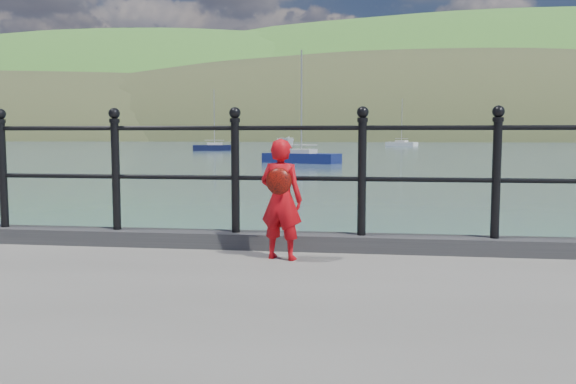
# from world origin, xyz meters

# --- Properties ---
(ground) EXTENTS (600.00, 600.00, 0.00)m
(ground) POSITION_xyz_m (0.00, 0.00, 0.00)
(ground) COLOR #2D4251
(ground) RESTS_ON ground
(kerb) EXTENTS (60.00, 0.30, 0.15)m
(kerb) POSITION_xyz_m (0.00, -0.15, 1.07)
(kerb) COLOR #28282B
(kerb) RESTS_ON quay
(railing) EXTENTS (18.11, 0.11, 1.20)m
(railing) POSITION_xyz_m (0.00, -0.15, 1.82)
(railing) COLOR black
(railing) RESTS_ON kerb
(far_shore) EXTENTS (830.00, 200.00, 156.00)m
(far_shore) POSITION_xyz_m (38.34, 239.41, -22.57)
(far_shore) COLOR #333A21
(far_shore) RESTS_ON ground
(child) EXTENTS (0.44, 0.36, 1.05)m
(child) POSITION_xyz_m (-0.09, -0.63, 1.53)
(child) COLOR red
(child) RESTS_ON quay
(launch_white) EXTENTS (2.86, 4.97, 1.81)m
(launch_white) POSITION_xyz_m (-8.59, 57.91, 0.90)
(launch_white) COLOR white
(launch_white) RESTS_ON ground
(sailboat_left) EXTENTS (5.67, 3.17, 7.79)m
(sailboat_left) POSITION_xyz_m (-19.11, 68.57, 0.34)
(sailboat_left) COLOR black
(sailboat_left) RESTS_ON ground
(sailboat_deep) EXTENTS (5.49, 4.37, 8.21)m
(sailboat_deep) POSITION_xyz_m (5.30, 99.83, 0.34)
(sailboat_deep) COLOR white
(sailboat_deep) RESTS_ON ground
(sailboat_port) EXTENTS (5.90, 3.81, 8.23)m
(sailboat_port) POSITION_xyz_m (-4.48, 37.76, 0.34)
(sailboat_port) COLOR navy
(sailboat_port) RESTS_ON ground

